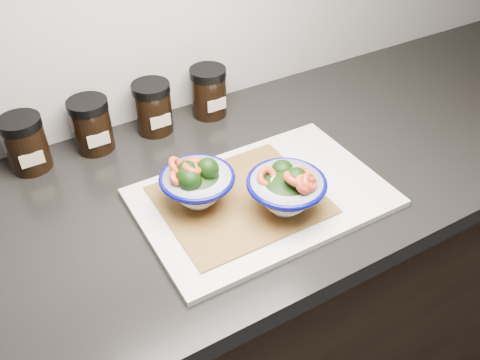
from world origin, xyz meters
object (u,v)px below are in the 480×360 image
spice_jar_a (26,143)px  spice_jar_d (209,92)px  spice_jar_c (153,108)px  spice_jar_b (92,125)px  bowl_left (197,184)px  cutting_board (262,197)px  bowl_right (287,189)px

spice_jar_a → spice_jar_d: (0.40, 0.00, 0.00)m
spice_jar_d → spice_jar_c: bearing=180.0°
spice_jar_a → spice_jar_b: 0.13m
bowl_left → spice_jar_b: bearing=109.7°
cutting_board → spice_jar_a: size_ratio=3.98×
bowl_left → spice_jar_c: 0.28m
spice_jar_a → spice_jar_d: same height
bowl_left → spice_jar_c: bearing=83.0°
cutting_board → bowl_right: bowl_right is taller
spice_jar_c → spice_jar_d: size_ratio=1.00×
bowl_left → spice_jar_d: bowl_left is taller
bowl_right → spice_jar_a: (-0.36, 0.37, -0.00)m
bowl_left → spice_jar_b: size_ratio=1.19×
cutting_board → spice_jar_d: bearing=80.1°
bowl_left → spice_jar_d: 0.33m
spice_jar_a → spice_jar_b: size_ratio=1.00×
spice_jar_b → spice_jar_d: 0.27m
bowl_right → spice_jar_d: bowl_right is taller
bowl_left → spice_jar_b: (-0.10, 0.28, -0.00)m
bowl_right → spice_jar_a: 0.52m
spice_jar_b → spice_jar_c: size_ratio=1.00×
cutting_board → bowl_left: 0.13m
spice_jar_a → cutting_board: bearing=-42.7°
cutting_board → spice_jar_c: 0.33m
cutting_board → bowl_left: bowl_left is taller
spice_jar_b → bowl_left: bearing=-70.3°
cutting_board → bowl_left: (-0.11, 0.04, 0.05)m
bowl_right → spice_jar_d: bearing=83.6°
cutting_board → bowl_right: size_ratio=3.22×
bowl_left → spice_jar_a: size_ratio=1.19×
spice_jar_b → spice_jar_a: bearing=180.0°
bowl_left → bowl_right: (0.13, -0.09, 0.00)m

